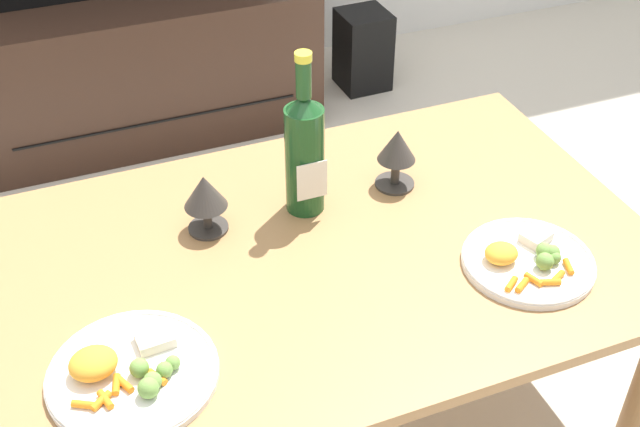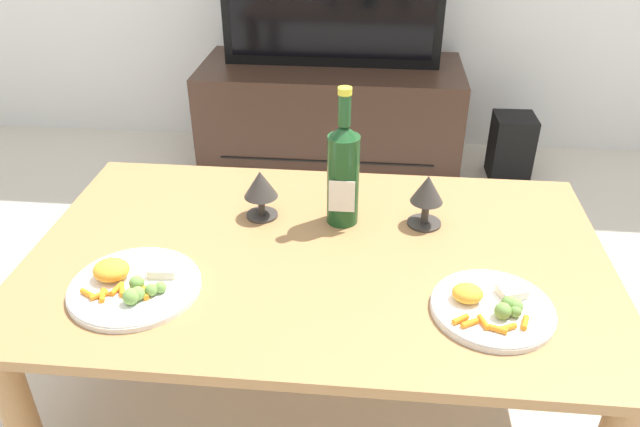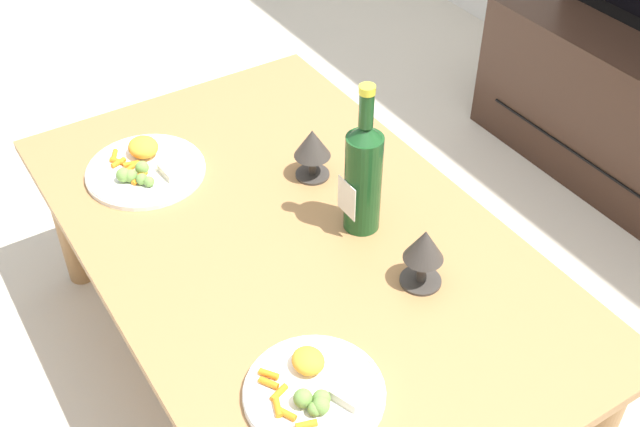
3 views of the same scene
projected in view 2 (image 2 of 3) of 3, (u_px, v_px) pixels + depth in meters
name	position (u px, v px, depth m)	size (l,w,h in m)	color
ground_plane	(318.00, 388.00, 1.66)	(6.40, 6.40, 0.00)	beige
dining_table	(318.00, 274.00, 1.46)	(1.34, 0.82, 0.45)	#9E7042
tv_stand	(331.00, 118.00, 2.69)	(1.10, 0.50, 0.47)	#382319
tv_screen	(332.00, 1.00, 2.44)	(0.90, 0.05, 0.53)	black
floor_speaker	(511.00, 147.00, 2.65)	(0.17, 0.17, 0.28)	black
wine_bottle	(343.00, 171.00, 1.47)	(0.08, 0.08, 0.35)	#19471E
goblet_left	(261.00, 187.00, 1.52)	(0.08, 0.08, 0.13)	#38332D
goblet_right	(427.00, 193.00, 1.48)	(0.08, 0.08, 0.14)	#38332D
dinner_plate_left	(133.00, 284.00, 1.30)	(0.28, 0.28, 0.05)	white
dinner_plate_right	(492.00, 307.00, 1.24)	(0.25, 0.25, 0.05)	white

